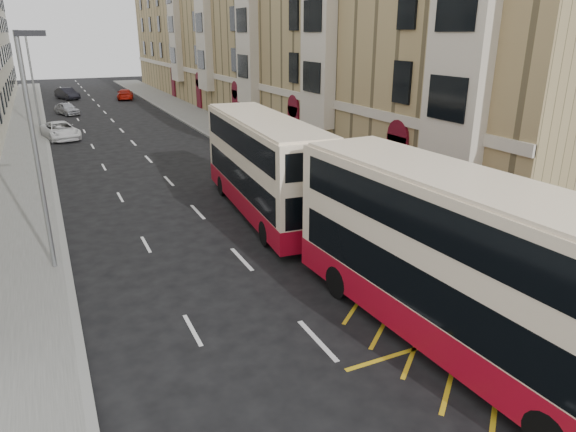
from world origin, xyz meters
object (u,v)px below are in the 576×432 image
double_decker_front (461,266)px  car_silver (67,109)px  double_decker_rear (265,166)px  car_dark (67,94)px  car_red (125,94)px  street_lamp_far (33,77)px  white_van (60,131)px  street_lamp_near (36,143)px  pedestrian_far (452,222)px  pedestrian_mid (542,272)px

double_decker_front → car_silver: (-6.91, 49.53, -1.76)m
double_decker_rear → car_dark: 51.90m
double_decker_rear → car_red: (0.99, 48.22, -1.64)m
car_dark → car_red: car_dark is taller
street_lamp_far → car_dark: size_ratio=1.82×
street_lamp_far → white_van: size_ratio=1.63×
white_van → car_silver: bearing=73.8°
double_decker_rear → street_lamp_far: bearing=113.0°
car_dark → street_lamp_near: bearing=-114.1°
car_dark → car_red: size_ratio=0.97×
double_decker_front → white_van: bearing=99.9°
street_lamp_far → car_dark: street_lamp_far is taller
double_decker_rear → white_van: 24.99m
pedestrian_far → white_van: size_ratio=0.39×
double_decker_rear → car_red: double_decker_rear is taller
street_lamp_near → double_decker_rear: size_ratio=0.70×
street_lamp_far → car_red: street_lamp_far is taller
street_lamp_near → pedestrian_far: bearing=-17.6°
pedestrian_far → car_dark: size_ratio=0.44×
pedestrian_mid → double_decker_rear: bearing=89.8°
street_lamp_far → car_silver: street_lamp_far is taller
double_decker_rear → car_dark: (-5.71, 51.56, -1.58)m
double_decker_rear → pedestrian_mid: (4.59, -11.38, -1.30)m
double_decker_rear → car_red: size_ratio=2.53×
double_decker_rear → car_dark: size_ratio=2.62×
pedestrian_mid → car_dark: size_ratio=0.39×
pedestrian_mid → car_dark: pedestrian_mid is taller
double_decker_front → white_van: double_decker_front is taller
pedestrian_mid → pedestrian_far: size_ratio=0.89×
double_decker_rear → pedestrian_far: (5.05, -6.86, -1.19)m
street_lamp_far → car_red: bearing=63.8°
pedestrian_far → street_lamp_near: bearing=-17.3°
double_decker_rear → pedestrian_far: double_decker_rear is taller
white_van → car_dark: (2.06, 27.86, 0.04)m
street_lamp_far → car_silver: 10.86m
street_lamp_near → car_silver: 40.04m
double_decker_front → double_decker_rear: 12.15m
pedestrian_far → car_dark: pedestrian_far is taller
double_decker_front → car_silver: bearing=95.0°
pedestrian_far → car_red: pedestrian_far is taller
pedestrian_far → car_dark: (-10.76, 58.42, -0.38)m
double_decker_rear → pedestrian_far: bearing=-49.0°
car_silver → car_red: car_red is taller
street_lamp_far → pedestrian_far: size_ratio=4.18×
double_decker_front → car_silver: double_decker_front is taller
double_decker_front → car_dark: bearing=92.6°
white_van → car_dark: bearing=74.7°
street_lamp_far → car_silver: bearing=74.8°
double_decker_front → pedestrian_mid: 4.49m
white_van → car_dark: 27.94m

